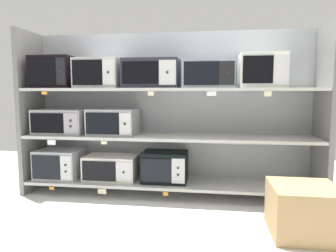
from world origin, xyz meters
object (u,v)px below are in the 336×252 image
object	(u,v)px
microwave_4	(114,122)
microwave_5	(56,73)
microwave_0	(61,163)
shipping_carton	(304,210)
microwave_6	(100,74)
microwave_8	(209,74)
microwave_1	(111,167)
microwave_9	(261,71)
microwave_2	(165,167)
microwave_7	(152,74)
microwave_3	(63,121)

from	to	relation	value
microwave_4	microwave_5	distance (m)	0.83
microwave_0	shipping_carton	size ratio (longest dim) A/B	0.95
microwave_5	microwave_6	xyz separation A→B (m)	(0.50, 0.00, -0.01)
microwave_8	shipping_carton	bearing A→B (deg)	-45.80
microwave_4	microwave_5	world-z (taller)	microwave_5
microwave_1	microwave_8	size ratio (longest dim) A/B	1.09
microwave_9	microwave_0	bearing A→B (deg)	-179.99
microwave_0	microwave_1	size ratio (longest dim) A/B	0.83
microwave_2	microwave_8	world-z (taller)	microwave_8
shipping_carton	microwave_5	bearing A→B (deg)	162.20
shipping_carton	microwave_2	bearing A→B (deg)	147.26
microwave_4	microwave_6	bearing A→B (deg)	-179.98
microwave_5	microwave_9	xyz separation A→B (m)	(2.16, 0.00, -0.00)
microwave_1	shipping_carton	distance (m)	1.95
microwave_6	microwave_7	xyz separation A→B (m)	(0.56, 0.00, -0.01)
microwave_1	microwave_6	bearing A→B (deg)	-179.96
microwave_7	microwave_8	distance (m)	0.59
microwave_0	microwave_7	world-z (taller)	microwave_7
shipping_carton	microwave_1	bearing A→B (deg)	156.74
microwave_5	microwave_6	distance (m)	0.50
microwave_7	microwave_8	bearing A→B (deg)	-0.03
microwave_5	microwave_7	bearing A→B (deg)	0.02
microwave_9	shipping_carton	xyz separation A→B (m)	(0.23, -0.77, -1.11)
microwave_7	shipping_carton	distance (m)	1.89
microwave_4	microwave_9	distance (m)	1.61
microwave_2	microwave_4	xyz separation A→B (m)	(-0.56, -0.00, 0.47)
microwave_7	microwave_9	world-z (taller)	microwave_9
microwave_2	microwave_8	bearing A→B (deg)	-0.03
microwave_5	shipping_carton	xyz separation A→B (m)	(2.39, -0.77, -1.11)
microwave_7	shipping_carton	xyz separation A→B (m)	(1.33, -0.77, -1.09)
microwave_9	microwave_3	bearing A→B (deg)	-180.00
microwave_1	microwave_3	bearing A→B (deg)	179.99
microwave_4	microwave_3	bearing A→B (deg)	179.99
microwave_2	microwave_7	world-z (taller)	microwave_7
microwave_2	microwave_8	xyz separation A→B (m)	(0.45, -0.00, 0.97)
microwave_8	microwave_6	bearing A→B (deg)	-180.00
microwave_2	microwave_4	distance (m)	0.73
microwave_5	microwave_1	bearing A→B (deg)	0.01
microwave_3	microwave_5	size ratio (longest dim) A/B	1.26
microwave_2	shipping_carton	world-z (taller)	microwave_2
microwave_7	microwave_2	bearing A→B (deg)	-0.05
microwave_7	microwave_9	size ratio (longest dim) A/B	1.32
microwave_1	microwave_4	distance (m)	0.50
microwave_5	shipping_carton	world-z (taller)	microwave_5
microwave_1	microwave_4	world-z (taller)	microwave_4
microwave_4	microwave_8	distance (m)	1.12
microwave_1	microwave_7	world-z (taller)	microwave_7
microwave_4	microwave_6	world-z (taller)	microwave_6
microwave_6	microwave_9	bearing A→B (deg)	0.01
microwave_4	shipping_carton	bearing A→B (deg)	-23.69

